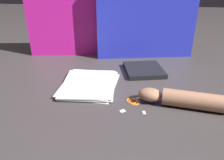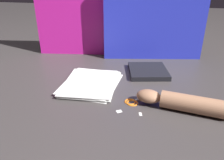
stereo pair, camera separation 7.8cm
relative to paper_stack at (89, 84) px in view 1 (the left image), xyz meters
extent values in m
plane|color=#3D3838|center=(0.09, 0.00, -0.01)|extent=(6.00, 6.00, 0.00)
cube|color=#D81E9E|center=(-0.13, 0.43, 0.28)|extent=(0.68, 0.13, 0.58)
cube|color=#2833D1|center=(0.26, 0.43, 0.22)|extent=(0.58, 0.14, 0.46)
cube|color=white|center=(0.01, 0.00, -0.01)|extent=(0.25, 0.31, 0.00)
cube|color=white|center=(0.00, 0.00, 0.00)|extent=(0.26, 0.32, 0.00)
cube|color=white|center=(0.00, 0.00, 0.00)|extent=(0.26, 0.31, 0.00)
cube|color=white|center=(0.00, 0.00, 0.00)|extent=(0.24, 0.30, 0.00)
cube|color=white|center=(0.00, 0.00, 0.00)|extent=(0.23, 0.30, 0.00)
cube|color=white|center=(0.00, -0.01, 0.01)|extent=(0.26, 0.32, 0.00)
cube|color=black|center=(0.25, 0.20, 0.00)|extent=(0.24, 0.25, 0.02)
sphere|color=silver|center=(0.23, -0.09, 0.00)|extent=(0.01, 0.01, 0.01)
cylinder|color=silver|center=(0.25, -0.06, 0.00)|extent=(0.05, 0.08, 0.01)
torus|color=orange|center=(0.22, -0.12, 0.00)|extent=(0.07, 0.07, 0.01)
cylinder|color=silver|center=(0.26, -0.07, 0.00)|extent=(0.07, 0.06, 0.01)
torus|color=orange|center=(0.21, -0.11, 0.00)|extent=(0.07, 0.07, 0.01)
cylinder|color=#A87556|center=(0.44, -0.13, 0.02)|extent=(0.25, 0.10, 0.07)
ellipsoid|color=#A87556|center=(0.28, -0.11, 0.02)|extent=(0.11, 0.08, 0.05)
cube|color=white|center=(0.17, -0.19, -0.01)|extent=(0.03, 0.03, 0.00)
cube|color=white|center=(0.26, -0.19, -0.01)|extent=(0.02, 0.02, 0.00)
camera|label=1|loc=(0.23, -0.89, 0.46)|focal=35.00mm
camera|label=2|loc=(0.30, -0.87, 0.46)|focal=35.00mm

